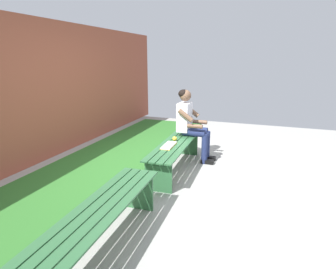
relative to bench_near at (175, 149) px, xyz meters
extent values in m
cube|color=#9E9E99|center=(1.09, 1.00, -0.38)|extent=(10.00, 7.00, 0.04)
cube|color=#2D6B28|center=(1.09, -1.23, -0.35)|extent=(9.00, 1.73, 0.03)
cube|color=#9E4C38|center=(0.50, -2.49, 0.87)|extent=(9.50, 0.24, 2.46)
cube|color=#2D6038|center=(0.01, -0.17, 0.10)|extent=(1.90, 0.18, 0.02)
cube|color=#2D6038|center=(0.00, -0.06, 0.10)|extent=(1.90, 0.18, 0.02)
cube|color=#2D6038|center=(0.00, 0.06, 0.10)|extent=(1.90, 0.18, 0.02)
cube|color=#2D6038|center=(-0.01, 0.17, 0.10)|extent=(1.90, 0.18, 0.02)
cube|color=#2D6038|center=(-0.83, -0.03, -0.14)|extent=(0.05, 0.39, 0.45)
cube|color=#2D6038|center=(0.83, 0.03, -0.14)|extent=(0.05, 0.39, 0.45)
cube|color=#2D6038|center=(2.18, -0.17, 0.10)|extent=(1.93, 0.18, 0.02)
cube|color=#2D6038|center=(2.18, -0.06, 0.10)|extent=(1.93, 0.18, 0.02)
cube|color=#2D6038|center=(2.17, 0.06, 0.10)|extent=(1.93, 0.18, 0.02)
cube|color=#2D6038|center=(2.17, 0.17, 0.10)|extent=(1.93, 0.18, 0.02)
cube|color=#2D6038|center=(1.33, -0.03, -0.14)|extent=(0.05, 0.39, 0.45)
cube|color=silver|center=(-0.56, -0.02, 0.43)|extent=(0.34, 0.20, 0.50)
sphere|color=brown|center=(-0.56, -0.01, 0.81)|extent=(0.20, 0.20, 0.20)
ellipsoid|color=black|center=(-0.56, -0.04, 0.84)|extent=(0.20, 0.19, 0.15)
cylinder|color=navy|center=(-0.65, 0.18, 0.18)|extent=(0.13, 0.40, 0.13)
cylinder|color=navy|center=(-0.47, 0.18, 0.18)|extent=(0.13, 0.40, 0.13)
cylinder|color=navy|center=(-0.65, 0.38, -0.09)|extent=(0.11, 0.11, 0.54)
cube|color=black|center=(-0.65, 0.44, -0.33)|extent=(0.10, 0.22, 0.07)
cylinder|color=navy|center=(-0.47, 0.38, -0.09)|extent=(0.11, 0.11, 0.54)
cube|color=black|center=(-0.47, 0.44, -0.33)|extent=(0.10, 0.22, 0.07)
cylinder|color=brown|center=(-0.77, 0.06, 0.50)|extent=(0.08, 0.28, 0.23)
cylinder|color=brown|center=(-0.74, 0.22, 0.32)|extent=(0.07, 0.26, 0.07)
cylinder|color=brown|center=(-0.35, 0.06, 0.50)|extent=(0.08, 0.28, 0.23)
cylinder|color=brown|center=(-0.38, 0.22, 0.32)|extent=(0.07, 0.26, 0.07)
sphere|color=gold|center=(-0.11, -0.05, 0.15)|extent=(0.08, 0.08, 0.08)
cube|color=white|center=(0.10, -0.05, 0.12)|extent=(0.21, 0.16, 0.02)
cube|color=white|center=(0.30, -0.04, 0.12)|extent=(0.21, 0.16, 0.02)
cube|color=#BF8C1E|center=(0.20, -0.04, 0.11)|extent=(0.42, 0.17, 0.01)
camera|label=1|loc=(4.14, 1.38, 1.43)|focal=30.13mm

